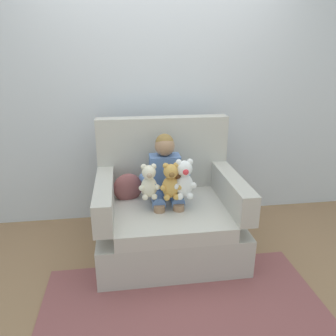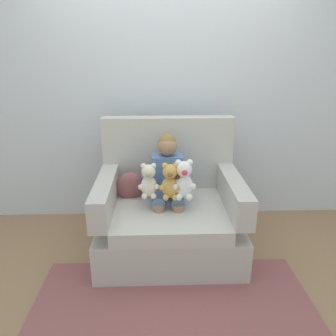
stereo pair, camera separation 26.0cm
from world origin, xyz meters
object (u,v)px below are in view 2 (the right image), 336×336
Objects in this scene: seated_child at (167,178)px; plush_cream at (149,181)px; armchair at (169,213)px; plush_honey at (170,182)px; plush_brown at (177,183)px; plush_white at (184,180)px; throw_pillow at (131,186)px.

seated_child reaches higher than plush_cream.
armchair reaches higher than plush_cream.
plush_brown is at bearing 19.02° from plush_honey.
plush_cream is (-0.17, 0.03, -0.01)m from plush_honey.
plush_brown is 0.07m from plush_white.
plush_white is (0.12, -0.18, 0.05)m from seated_child.
plush_honey is 0.08m from plush_brown.
throw_pillow is at bearing 148.31° from plush_white.
armchair is 0.36m from plush_brown.
plush_brown is (0.07, -0.14, 0.01)m from seated_child.
armchair reaches higher than plush_honey.
plush_white is (0.05, -0.04, 0.03)m from plush_brown.
plush_white is 0.55m from throw_pillow.
seated_child is at bearing 78.91° from plush_honey.
seated_child is 2.85× the size of plush_cream.
plush_cream is at bearing -55.82° from throw_pillow.
plush_cream is (-0.16, -0.15, 0.03)m from seated_child.
seated_child is at bearing 33.63° from plush_cream.
plush_brown is at bearing -30.76° from throw_pillow.
seated_child reaches higher than plush_honey.
seated_child reaches higher than throw_pillow.
plush_white is at bearing -14.72° from plush_honey.
seated_child is at bearing 108.09° from plush_brown.
plush_cream is at bearing -144.63° from seated_child.
plush_brown is at bearing 142.39° from plush_white.
plush_honey is at bearing -178.50° from plush_white.
armchair is 0.42m from throw_pillow.
plush_cream is at bearing -144.27° from armchair.
plush_brown is (0.06, -0.11, 0.34)m from armchair.
seated_child is 3.29× the size of plush_brown.
plush_honey reaches higher than throw_pillow.
armchair reaches higher than plush_brown.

